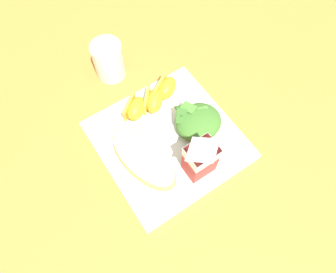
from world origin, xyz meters
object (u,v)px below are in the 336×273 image
object	(u,v)px
orange_wedge_rear	(135,109)
orange_wedge_middle	(153,101)
white_plate	(168,140)
milk_carton	(201,156)
orange_wedge_front	(166,88)
drinking_clear_cup	(109,60)
cheesy_pizza_bread	(143,158)
green_salad_pile	(198,122)

from	to	relation	value
orange_wedge_rear	orange_wedge_middle	bearing A→B (deg)	173.32
white_plate	milk_carton	size ratio (longest dim) A/B	2.55
orange_wedge_front	drinking_clear_cup	xyz separation A→B (m)	(0.07, -0.13, 0.01)
milk_carton	orange_wedge_middle	distance (m)	0.18
orange_wedge_front	white_plate	bearing A→B (deg)	58.13
milk_carton	drinking_clear_cup	world-z (taller)	milk_carton
white_plate	drinking_clear_cup	xyz separation A→B (m)	(0.01, -0.23, 0.04)
orange_wedge_rear	drinking_clear_cup	size ratio (longest dim) A/B	0.76
cheesy_pizza_bread	orange_wedge_rear	xyz separation A→B (m)	(-0.05, -0.11, 0.00)
white_plate	orange_wedge_front	size ratio (longest dim) A/B	4.00
milk_carton	orange_wedge_middle	world-z (taller)	milk_carton
green_salad_pile	orange_wedge_rear	world-z (taller)	green_salad_pile
cheesy_pizza_bread	orange_wedge_middle	size ratio (longest dim) A/B	2.64
milk_carton	drinking_clear_cup	size ratio (longest dim) A/B	1.20
milk_carton	orange_wedge_rear	distance (m)	0.19
orange_wedge_front	drinking_clear_cup	bearing A→B (deg)	-61.54
orange_wedge_front	orange_wedge_middle	bearing A→B (deg)	17.21
milk_carton	orange_wedge_rear	bearing A→B (deg)	-78.20
cheesy_pizza_bread	milk_carton	distance (m)	0.12
orange_wedge_middle	drinking_clear_cup	xyz separation A→B (m)	(0.03, -0.15, 0.01)
orange_wedge_rear	green_salad_pile	bearing A→B (deg)	132.44
cheesy_pizza_bread	drinking_clear_cup	xyz separation A→B (m)	(-0.06, -0.25, 0.01)
green_salad_pile	milk_carton	bearing A→B (deg)	54.78
cheesy_pizza_bread	white_plate	bearing A→B (deg)	-167.01
green_salad_pile	orange_wedge_rear	xyz separation A→B (m)	(0.09, -0.10, -0.00)
drinking_clear_cup	orange_wedge_front	bearing A→B (deg)	118.46
white_plate	green_salad_pile	xyz separation A→B (m)	(-0.07, 0.01, 0.03)
orange_wedge_middle	orange_wedge_rear	bearing A→B (deg)	-6.68
milk_carton	orange_wedge_middle	size ratio (longest dim) A/B	1.60
cheesy_pizza_bread	drinking_clear_cup	bearing A→B (deg)	-103.50
white_plate	orange_wedge_middle	world-z (taller)	orange_wedge_middle
orange_wedge_middle	drinking_clear_cup	size ratio (longest dim) A/B	0.75
orange_wedge_front	orange_wedge_rear	size ratio (longest dim) A/B	1.00
orange_wedge_middle	orange_wedge_rear	world-z (taller)	same
milk_carton	drinking_clear_cup	distance (m)	0.32
cheesy_pizza_bread	orange_wedge_front	bearing A→B (deg)	-138.73
milk_carton	drinking_clear_cup	bearing A→B (deg)	-85.68
cheesy_pizza_bread	milk_carton	size ratio (longest dim) A/B	1.65
cheesy_pizza_bread	green_salad_pile	world-z (taller)	green_salad_pile
cheesy_pizza_bread	green_salad_pile	xyz separation A→B (m)	(-0.14, -0.01, 0.00)
green_salad_pile	milk_carton	size ratio (longest dim) A/B	0.91
white_plate	green_salad_pile	bearing A→B (deg)	171.25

